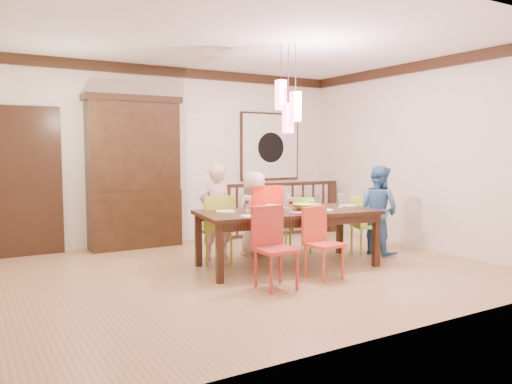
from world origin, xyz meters
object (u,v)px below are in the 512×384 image
person_end_right (378,210)px  person_far_mid (254,213)px  chair_end_right (366,221)px  person_far_left (215,212)px  dining_table (287,216)px  china_hutch (134,172)px  balustrade (282,208)px  chair_far_left (215,224)px

person_end_right → person_far_mid: bearing=53.8°
chair_end_right → person_far_left: bearing=84.9°
person_far_left → chair_end_right: bearing=162.2°
dining_table → china_hutch: china_hutch is taller
dining_table → person_far_mid: person_far_mid is taller
balustrade → person_end_right: size_ratio=1.74×
balustrade → person_far_mid: person_far_mid is taller
chair_far_left → person_far_left: 0.21m
person_far_mid → china_hutch: bearing=-52.2°
person_end_right → balustrade: bearing=3.3°
chair_far_left → person_far_mid: 0.71m
person_far_left → china_hutch: bearing=-60.3°
chair_far_left → person_far_mid: (0.70, 0.13, 0.08)m
chair_end_right → person_far_left: size_ratio=0.65×
chair_far_left → person_far_left: size_ratio=0.70×
balustrade → person_end_right: (0.40, -1.98, 0.16)m
chair_far_left → person_end_right: person_end_right is taller
balustrade → person_far_mid: 1.66m
dining_table → person_far_left: (-0.63, 0.88, -0.01)m
chair_far_left → balustrade: bearing=-137.5°
chair_far_left → person_far_left: (0.07, 0.15, 0.14)m
china_hutch → balustrade: 2.68m
china_hutch → balustrade: bearing=-7.7°
dining_table → balustrade: (1.22, 1.98, -0.17)m
chair_end_right → person_far_mid: 1.67m
chair_far_left → person_end_right: (2.33, -0.73, 0.12)m
dining_table → person_end_right: bearing=8.0°
chair_end_right → balustrade: 1.92m
china_hutch → dining_table: bearing=-60.0°
china_hutch → person_end_right: (2.97, -2.33, -0.54)m
person_far_left → person_end_right: 2.42m
chair_far_left → person_far_left: person_far_left is taller
dining_table → chair_end_right: 1.47m
chair_end_right → china_hutch: size_ratio=0.36×
balustrade → person_far_left: (-1.85, -1.10, 0.17)m
person_far_mid → person_end_right: size_ratio=0.93×
china_hutch → person_far_mid: 2.07m
balustrade → person_far_mid: bearing=-133.4°
person_far_mid → dining_table: bearing=85.6°
chair_end_right → balustrade: (-0.24, 1.91, 0.00)m
chair_end_right → person_far_mid: size_ratio=0.71×
china_hutch → person_far_left: china_hutch is taller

